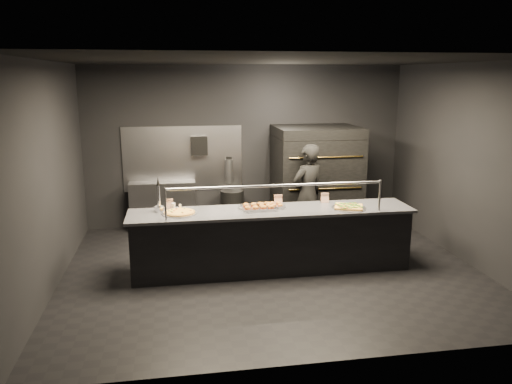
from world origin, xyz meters
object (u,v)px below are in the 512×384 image
at_px(service_counter, 272,240).
at_px(slider_tray_a, 258,207).
at_px(pizza_oven, 316,178).
at_px(slider_tray_b, 270,205).
at_px(round_pizza, 179,212).
at_px(trash_bin, 232,209).
at_px(fire_extinguisher, 229,171).
at_px(prep_shelf, 163,206).
at_px(towel_dispenser, 199,145).
at_px(square_pizza, 349,207).
at_px(beer_tap, 159,202).
at_px(worker, 307,195).

height_order(service_counter, slider_tray_a, service_counter).
relative_size(pizza_oven, slider_tray_b, 4.05).
height_order(pizza_oven, round_pizza, pizza_oven).
bearing_deg(slider_tray_a, trash_bin, 93.76).
relative_size(pizza_oven, fire_extinguisher, 3.78).
bearing_deg(prep_shelf, slider_tray_a, -57.94).
xyz_separation_m(towel_dispenser, square_pizza, (2.02, -2.50, -0.61)).
height_order(fire_extinguisher, beer_tap, beer_tap).
distance_m(fire_extinguisher, slider_tray_b, 2.28).
relative_size(round_pizza, slider_tray_a, 0.86).
height_order(round_pizza, square_pizza, square_pizza).
xyz_separation_m(service_counter, slider_tray_a, (-0.19, 0.06, 0.49)).
bearing_deg(pizza_oven, slider_tray_b, -124.45).
distance_m(round_pizza, square_pizza, 2.44).
bearing_deg(towel_dispenser, pizza_oven, -13.14).
distance_m(round_pizza, trash_bin, 2.44).
bearing_deg(round_pizza, trash_bin, 65.20).
distance_m(prep_shelf, worker, 2.75).
xyz_separation_m(beer_tap, trash_bin, (1.28, 2.00, -0.70)).
height_order(slider_tray_a, trash_bin, slider_tray_a).
relative_size(beer_tap, square_pizza, 1.01).
height_order(prep_shelf, trash_bin, prep_shelf).
distance_m(service_counter, slider_tray_a, 0.53).
relative_size(pizza_oven, round_pizza, 3.85).
relative_size(round_pizza, trash_bin, 0.68).
relative_size(square_pizza, worker, 0.29).
relative_size(towel_dispenser, fire_extinguisher, 0.69).
bearing_deg(slider_tray_a, round_pizza, -177.12).
bearing_deg(beer_tap, round_pizza, -28.18).
bearing_deg(fire_extinguisher, trash_bin, -83.98).
bearing_deg(round_pizza, pizza_oven, 36.94).
distance_m(fire_extinguisher, beer_tap, 2.57).
xyz_separation_m(round_pizza, worker, (2.15, 1.09, -0.08)).
distance_m(towel_dispenser, round_pizza, 2.50).
bearing_deg(round_pizza, service_counter, -0.30).
bearing_deg(slider_tray_b, square_pizza, -12.99).
relative_size(towel_dispenser, slider_tray_a, 0.60).
xyz_separation_m(towel_dispenser, slider_tray_b, (0.90, -2.24, -0.61)).
bearing_deg(beer_tap, square_pizza, -5.57).
distance_m(service_counter, fire_extinguisher, 2.50).
xyz_separation_m(pizza_oven, beer_tap, (-2.80, -1.74, 0.10)).
distance_m(service_counter, square_pizza, 1.22).
bearing_deg(round_pizza, beer_tap, 151.82).
relative_size(pizza_oven, trash_bin, 2.62).
distance_m(prep_shelf, towel_dispenser, 1.31).
distance_m(beer_tap, round_pizza, 0.35).
distance_m(fire_extinguisher, round_pizza, 2.59).
bearing_deg(worker, towel_dispenser, -63.16).
distance_m(towel_dispenser, slider_tray_b, 2.49).
bearing_deg(slider_tray_a, square_pizza, -7.46).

